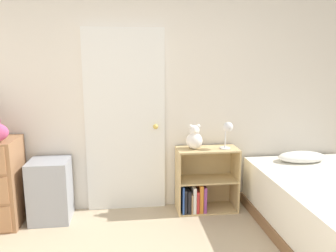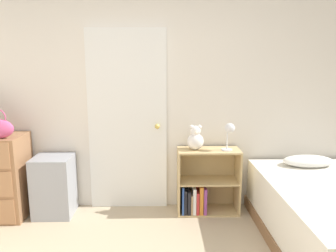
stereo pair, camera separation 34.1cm
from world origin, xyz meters
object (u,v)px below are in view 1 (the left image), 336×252
(desk_lamp, at_px, (228,130))
(bookshelf, at_px, (201,186))
(storage_bin, at_px, (51,190))
(bed, at_px, (336,211))
(teddy_bear, at_px, (194,138))

(desk_lamp, bearing_deg, bookshelf, 169.99)
(storage_bin, height_order, bed, bed)
(desk_lamp, bearing_deg, teddy_bear, 172.76)
(storage_bin, distance_m, desk_lamp, 1.98)
(storage_bin, distance_m, teddy_bear, 1.62)
(bookshelf, xyz_separation_m, teddy_bear, (-0.09, -0.00, 0.55))
(storage_bin, distance_m, bed, 2.83)
(bookshelf, height_order, desk_lamp, desk_lamp)
(teddy_bear, xyz_separation_m, bed, (1.20, -0.77, -0.55))
(bookshelf, distance_m, desk_lamp, 0.70)
(storage_bin, distance_m, bookshelf, 1.62)
(teddy_bear, bearing_deg, bed, -32.61)
(desk_lamp, distance_m, bed, 1.28)
(storage_bin, height_order, teddy_bear, teddy_bear)
(bookshelf, xyz_separation_m, desk_lamp, (0.27, -0.05, 0.65))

